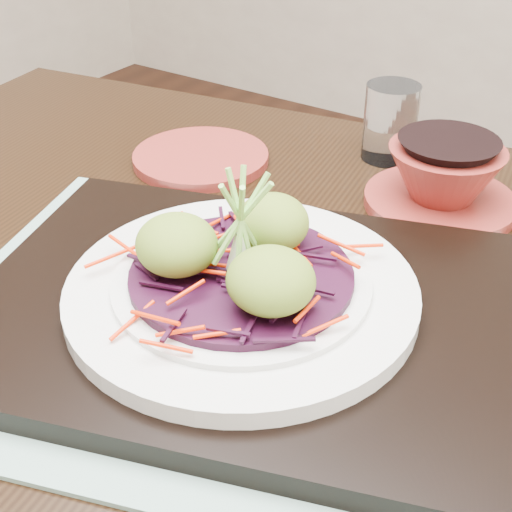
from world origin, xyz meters
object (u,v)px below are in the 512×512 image
Objects in this scene: terracotta_bowl_set at (443,181)px; serving_tray at (242,309)px; water_glass at (390,122)px; white_plate at (242,290)px; terracotta_side_plate at (201,158)px; dining_table at (297,392)px.

serving_tray is at bearing -102.48° from terracotta_bowl_set.
white_plate is at bearing -84.13° from water_glass.
terracotta_side_plate is 0.84× the size of terracotta_bowl_set.
terracotta_bowl_set is (0.03, 0.22, 0.13)m from dining_table.
terracotta_side_plate is 0.27m from terracotta_bowl_set.
dining_table is at bearing -78.07° from water_glass.
terracotta_side_plate is at bearing 133.89° from white_plate.
water_glass is (-0.06, 0.30, 0.14)m from dining_table.
serving_tray reaches higher than terracotta_side_plate.
serving_tray is (-0.03, -0.04, 0.11)m from dining_table.
dining_table is 0.34m from water_glass.
dining_table is at bearing -98.02° from terracotta_bowl_set.
white_plate is at bearing -46.11° from terracotta_side_plate.
terracotta_side_plate reaches higher than dining_table.
water_glass is 0.47× the size of terracotta_bowl_set.
terracotta_bowl_set is at bearing -39.04° from water_glass.
dining_table is 8.34× the size of terracotta_side_plate.
water_glass is (-0.04, 0.34, 0.01)m from white_plate.
terracotta_side_plate is (-0.21, 0.21, -0.01)m from serving_tray.
white_plate is 0.30m from terracotta_side_plate.
terracotta_bowl_set is (0.06, 0.27, -0.00)m from white_plate.
terracotta_bowl_set is (0.06, 0.27, 0.02)m from serving_tray.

